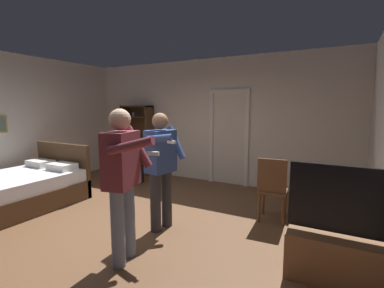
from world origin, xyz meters
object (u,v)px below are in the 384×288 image
object	(u,v)px
person_blue_shirt	(123,175)
suitcase_dark	(132,174)
side_table	(320,202)
bottle_on_table	(333,180)
bed	(19,190)
laptop	(320,183)
bookshelf	(138,137)
person_striped_shirt	(161,163)
wooden_chair	(272,187)
tv_flatscreen	(349,252)

from	to	relation	value
person_blue_shirt	suitcase_dark	world-z (taller)	person_blue_shirt
side_table	bottle_on_table	xyz separation A→B (m)	(0.14, -0.08, 0.35)
bed	laptop	size ratio (longest dim) A/B	4.90
bookshelf	laptop	world-z (taller)	bookshelf
bookshelf	suitcase_dark	xyz separation A→B (m)	(0.48, -0.85, -0.76)
laptop	bottle_on_table	size ratio (longest dim) A/B	1.41
bottle_on_table	person_striped_shirt	bearing A→B (deg)	-160.93
laptop	person_blue_shirt	world-z (taller)	person_blue_shirt
side_table	laptop	size ratio (longest dim) A/B	1.70
wooden_chair	person_blue_shirt	world-z (taller)	person_blue_shirt
tv_flatscreen	side_table	size ratio (longest dim) A/B	1.68
bed	bottle_on_table	distance (m)	5.04
tv_flatscreen	person_blue_shirt	world-z (taller)	person_blue_shirt
suitcase_dark	laptop	bearing A→B (deg)	-9.57
bookshelf	tv_flatscreen	xyz separation A→B (m)	(4.84, -2.72, -0.62)
wooden_chair	person_striped_shirt	xyz separation A→B (m)	(-1.33, -1.00, 0.41)
bed	tv_flatscreen	bearing A→B (deg)	3.16
side_table	wooden_chair	world-z (taller)	wooden_chair
laptop	bottle_on_table	world-z (taller)	bottle_on_table
person_blue_shirt	suitcase_dark	size ratio (longest dim) A/B	3.67
laptop	wooden_chair	xyz separation A→B (m)	(-0.65, 0.22, -0.21)
bookshelf	person_striped_shirt	bearing A→B (deg)	-45.27
bottle_on_table	bookshelf	bearing A→B (deg)	158.92
person_striped_shirt	bottle_on_table	bearing A→B (deg)	19.07
bookshelf	suitcase_dark	world-z (taller)	bookshelf
bookshelf	side_table	xyz separation A→B (m)	(4.51, -1.71, -0.49)
bed	suitcase_dark	xyz separation A→B (m)	(0.70, 2.15, -0.10)
tv_flatscreen	suitcase_dark	size ratio (longest dim) A/B	2.54
bookshelf	wooden_chair	distance (m)	4.15
suitcase_dark	bottle_on_table	bearing A→B (deg)	-9.64
laptop	suitcase_dark	distance (m)	4.15
laptop	wooden_chair	world-z (taller)	wooden_chair
person_blue_shirt	person_striped_shirt	size ratio (longest dim) A/B	1.04
bed	bookshelf	size ratio (longest dim) A/B	1.15
bed	tv_flatscreen	world-z (taller)	tv_flatscreen
bookshelf	person_striped_shirt	world-z (taller)	bookshelf
bottle_on_table	wooden_chair	bearing A→B (deg)	162.03
wooden_chair	bottle_on_table	bearing A→B (deg)	-17.97
side_table	laptop	world-z (taller)	laptop
bed	wooden_chair	world-z (taller)	bed
suitcase_dark	person_blue_shirt	bearing A→B (deg)	-47.24
suitcase_dark	side_table	bearing A→B (deg)	-8.98
bookshelf	side_table	size ratio (longest dim) A/B	2.50
suitcase_dark	person_striped_shirt	bearing A→B (deg)	-36.60
person_blue_shirt	bottle_on_table	bearing A→B (deg)	39.01
bottle_on_table	wooden_chair	distance (m)	0.90
side_table	wooden_chair	bearing A→B (deg)	164.75
bookshelf	person_striped_shirt	xyz separation A→B (m)	(2.51, -2.53, -0.01)
wooden_chair	person_striped_shirt	size ratio (longest dim) A/B	0.59
side_table	laptop	bearing A→B (deg)	-110.07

